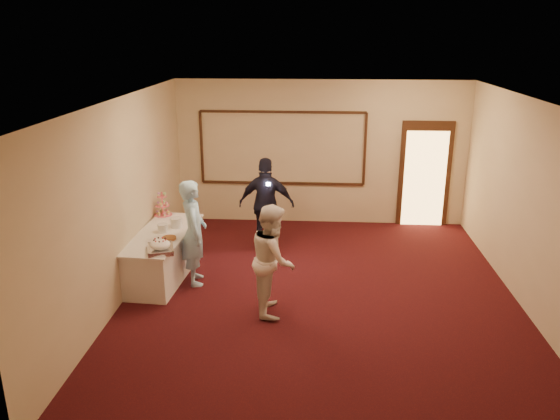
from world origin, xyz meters
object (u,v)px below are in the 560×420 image
at_px(buffet_table, 164,255).
at_px(plate_stack_a, 163,228).
at_px(cupcake_stand, 163,206).
at_px(tart, 169,239).
at_px(man, 194,233).
at_px(woman, 273,259).
at_px(pavlova_tray, 160,246).
at_px(plate_stack_b, 176,223).
at_px(guest, 267,204).

distance_m(buffet_table, plate_stack_a, 0.46).
height_order(cupcake_stand, plate_stack_a, cupcake_stand).
height_order(plate_stack_a, tart, plate_stack_a).
bearing_deg(cupcake_stand, tart, -70.57).
xyz_separation_m(buffet_table, man, (0.57, -0.18, 0.47)).
height_order(cupcake_stand, woman, woman).
relative_size(buffet_table, pavlova_tray, 3.87).
bearing_deg(buffet_table, cupcake_stand, 104.17).
bearing_deg(plate_stack_a, plate_stack_b, 55.99).
xyz_separation_m(pavlova_tray, tart, (0.01, 0.46, -0.06)).
bearing_deg(guest, man, 57.72).
relative_size(tart, man, 0.15).
relative_size(man, guest, 0.99).
distance_m(pavlova_tray, cupcake_stand, 1.73).
height_order(pavlova_tray, man, man).
bearing_deg(guest, buffet_table, 41.69).
xyz_separation_m(plate_stack_b, woman, (1.73, -1.34, -0.04)).
xyz_separation_m(cupcake_stand, woman, (2.14, -1.96, -0.13)).
distance_m(cupcake_stand, plate_stack_b, 0.75).
xyz_separation_m(plate_stack_a, guest, (1.60, 1.31, 0.03)).
bearing_deg(cupcake_stand, woman, -42.56).
relative_size(buffet_table, tart, 8.30).
bearing_deg(man, plate_stack_a, 54.37).
relative_size(cupcake_stand, man, 0.27).
bearing_deg(pavlova_tray, plate_stack_a, 103.07).
height_order(pavlova_tray, woman, woman).
relative_size(pavlova_tray, plate_stack_a, 3.25).
bearing_deg(woman, buffet_table, 56.19).
bearing_deg(man, guest, -48.72).
distance_m(buffet_table, cupcake_stand, 1.08).
height_order(plate_stack_b, man, man).
xyz_separation_m(man, woman, (1.34, -0.87, -0.05)).
height_order(plate_stack_b, guest, guest).
height_order(buffet_table, man, man).
bearing_deg(plate_stack_b, cupcake_stand, 122.77).
height_order(plate_stack_a, woman, woman).
bearing_deg(guest, pavlova_tray, 58.08).
relative_size(man, woman, 1.06).
distance_m(tart, man, 0.40).
distance_m(plate_stack_b, man, 0.61).
relative_size(plate_stack_b, woman, 0.13).
bearing_deg(plate_stack_a, woman, -29.79).
bearing_deg(plate_stack_b, pavlova_tray, -88.95).
height_order(buffet_table, guest, guest).
bearing_deg(buffet_table, woman, -28.97).
bearing_deg(buffet_table, guest, 39.93).
bearing_deg(woman, guest, 2.48).
bearing_deg(plate_stack_a, cupcake_stand, 104.98).
bearing_deg(cupcake_stand, buffet_table, -75.83).
distance_m(cupcake_stand, woman, 2.90).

